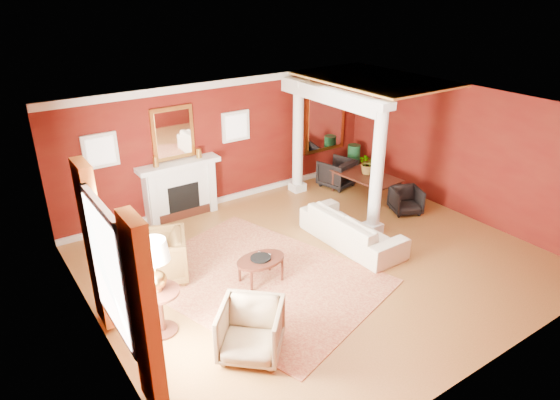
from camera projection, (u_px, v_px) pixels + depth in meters
ground at (318, 261)px, 9.52m from camera, size 8.00×8.00×0.00m
room_shell at (322, 162)px, 8.69m from camera, size 8.04×7.04×2.92m
fireplace at (180, 189)px, 11.08m from camera, size 1.85×0.42×1.29m
overmantel_mirror at (173, 133)px, 10.66m from camera, size 0.95×0.07×1.15m
flank_window_left at (100, 151)px, 9.91m from camera, size 0.70×0.07×0.70m
flank_window_right at (236, 126)px, 11.51m from camera, size 0.70×0.07×0.70m
left_window at (115, 276)px, 6.48m from camera, size 0.21×2.55×2.60m
column_front at (377, 169)px, 10.03m from camera, size 0.36×0.36×2.80m
column_back at (298, 136)px, 12.06m from camera, size 0.36×0.36×2.80m
header_beam at (329, 95)px, 10.74m from camera, size 0.30×3.20×0.32m
amber_ceiling at (374, 79)px, 11.12m from camera, size 2.30×3.40×0.04m
dining_mirror at (325, 120)px, 12.97m from camera, size 1.30×0.07×1.70m
chandelier at (372, 106)px, 11.44m from camera, size 0.60×0.62×0.75m
crown_trim at (224, 83)px, 10.95m from camera, size 8.00×0.08×0.16m
base_trim at (230, 198)px, 12.10m from camera, size 8.00×0.08×0.12m
rug at (259, 278)px, 8.97m from camera, size 4.19×4.87×0.02m
sofa at (352, 223)px, 9.99m from camera, size 0.71×2.32×0.90m
armchair_leopard at (159, 255)px, 8.81m from camera, size 1.15×1.18×0.95m
armchair_stripe at (251, 328)px, 7.04m from camera, size 1.18×1.18×0.89m
coffee_table at (261, 261)px, 8.74m from camera, size 0.91×0.91×0.46m
coffee_book at (261, 252)px, 8.68m from camera, size 0.16×0.11×0.24m
side_table at (156, 271)px, 7.21m from camera, size 0.64×0.64×1.60m
dining_table at (367, 179)px, 12.13m from camera, size 0.71×1.67×0.91m
dining_chair_near at (406, 199)px, 11.35m from camera, size 0.82×0.80×0.65m
dining_chair_far at (337, 172)px, 12.75m from camera, size 0.92×0.89×0.79m
green_urn at (353, 164)px, 13.37m from camera, size 0.38×0.38×0.90m
potted_plant at (369, 152)px, 11.93m from camera, size 0.61×0.65×0.43m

